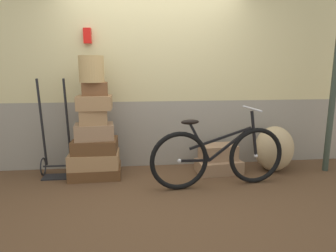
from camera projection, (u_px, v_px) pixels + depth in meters
ground at (158, 187)px, 3.78m from camera, size 8.45×5.20×0.06m
station_building at (153, 59)px, 4.29m from camera, size 6.45×0.74×3.12m
suitcase_0 at (96, 171)px, 4.03m from camera, size 0.69×0.49×0.15m
suitcase_1 at (94, 159)px, 3.98m from camera, size 0.64×0.44×0.20m
suitcase_2 at (95, 146)px, 3.96m from camera, size 0.58×0.44×0.18m
suitcase_3 at (94, 132)px, 3.91m from camera, size 0.53×0.38×0.20m
suitcase_4 at (94, 117)px, 3.86m from camera, size 0.36×0.27×0.19m
suitcase_5 at (94, 103)px, 3.83m from camera, size 0.43×0.31×0.18m
suitcase_6 at (95, 89)px, 3.83m from camera, size 0.34×0.24×0.17m
suitcase_7 at (219, 166)px, 4.19m from camera, size 0.64×0.42×0.17m
suitcase_8 at (218, 152)px, 4.21m from camera, size 0.53×0.35×0.21m
wicker_basket at (91, 69)px, 3.77m from camera, size 0.31×0.31×0.33m
luggage_trolley at (56, 152)px, 4.03m from camera, size 0.41×0.34×1.31m
burlap_sack at (274, 149)px, 4.22m from camera, size 0.55×0.46×0.64m
bicycle at (218, 157)px, 3.65m from camera, size 1.71×0.46×0.97m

